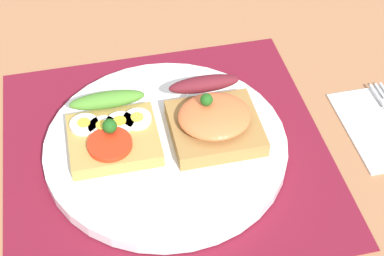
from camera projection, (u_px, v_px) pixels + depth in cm
name	position (u px, v px, depth cm)	size (l,w,h in cm)	color
ground_plane	(167.00, 161.00, 67.61)	(120.00, 90.00, 3.20)	#A56C47
placemat	(166.00, 151.00, 66.35)	(36.15, 34.57, 0.30)	maroon
plate	(166.00, 146.00, 65.71)	(27.17, 27.17, 1.48)	white
sandwich_egg_tomato	(112.00, 132.00, 64.40)	(9.74, 10.02, 3.84)	#B18C46
sandwich_salmon	(213.00, 117.00, 65.30)	(9.83, 10.67, 5.18)	#A0763D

